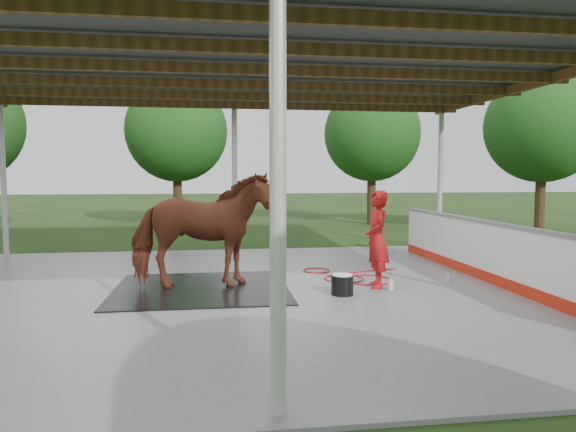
{
  "coord_description": "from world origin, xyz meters",
  "views": [
    {
      "loc": [
        -0.51,
        -8.87,
        2.05
      ],
      "look_at": [
        0.76,
        0.06,
        1.34
      ],
      "focal_mm": 32.0,
      "sensor_mm": 36.0,
      "label": 1
    }
  ],
  "objects": [
    {
      "name": "ground",
      "position": [
        0.0,
        0.0,
        0.0
      ],
      "size": [
        100.0,
        100.0,
        0.0
      ],
      "primitive_type": "plane",
      "color": "#1E3814"
    },
    {
      "name": "concrete_slab",
      "position": [
        0.0,
        0.0,
        0.03
      ],
      "size": [
        12.0,
        10.0,
        0.05
      ],
      "primitive_type": "cube",
      "color": "slate",
      "rests_on": "ground"
    },
    {
      "name": "pavilion_structure",
      "position": [
        0.0,
        -0.0,
        3.97
      ],
      "size": [
        12.6,
        10.6,
        4.05
      ],
      "color": "beige",
      "rests_on": "ground"
    },
    {
      "name": "dasher_board",
      "position": [
        4.6,
        0.0,
        0.59
      ],
      "size": [
        0.16,
        8.0,
        1.15
      ],
      "color": "red",
      "rests_on": "concrete_slab"
    },
    {
      "name": "tree_belt",
      "position": [
        0.3,
        0.9,
        3.79
      ],
      "size": [
        28.0,
        28.0,
        5.8
      ],
      "color": "#382314",
      "rests_on": "ground"
    },
    {
      "name": "rubber_mat",
      "position": [
        -0.77,
        0.2,
        0.06
      ],
      "size": [
        3.02,
        2.83,
        0.02
      ],
      "primitive_type": "cube",
      "color": "black",
      "rests_on": "concrete_slab"
    },
    {
      "name": "horse",
      "position": [
        -0.77,
        0.2,
        1.09
      ],
      "size": [
        2.45,
        1.18,
        2.04
      ],
      "primitive_type": "imported",
      "rotation": [
        0.0,
        0.0,
        1.6
      ],
      "color": "brown",
      "rests_on": "rubber_mat"
    },
    {
      "name": "handler",
      "position": [
        2.34,
        -0.11,
        0.92
      ],
      "size": [
        0.47,
        0.67,
        1.74
      ],
      "primitive_type": "imported",
      "rotation": [
        0.0,
        0.0,
        -1.65
      ],
      "color": "#AF1214",
      "rests_on": "concrete_slab"
    },
    {
      "name": "wash_bucket",
      "position": [
        1.59,
        -0.59,
        0.23
      ],
      "size": [
        0.37,
        0.37,
        0.34
      ],
      "color": "black",
      "rests_on": "concrete_slab"
    },
    {
      "name": "soap_bottle_a",
      "position": [
        2.51,
        -0.39,
        0.18
      ],
      "size": [
        0.13,
        0.13,
        0.26
      ],
      "primitive_type": "imported",
      "rotation": [
        0.0,
        0.0,
        0.38
      ],
      "color": "silver",
      "rests_on": "concrete_slab"
    },
    {
      "name": "soap_bottle_b",
      "position": [
        3.84,
        0.18,
        0.14
      ],
      "size": [
        0.12,
        0.12,
        0.18
      ],
      "primitive_type": "imported",
      "rotation": [
        0.0,
        0.0,
        -0.73
      ],
      "color": "#338CD8",
      "rests_on": "concrete_slab"
    },
    {
      "name": "hose_coil",
      "position": [
        2.1,
        0.75,
        0.06
      ],
      "size": [
        2.01,
        1.85,
        0.02
      ],
      "color": "#A10B17",
      "rests_on": "concrete_slab"
    }
  ]
}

